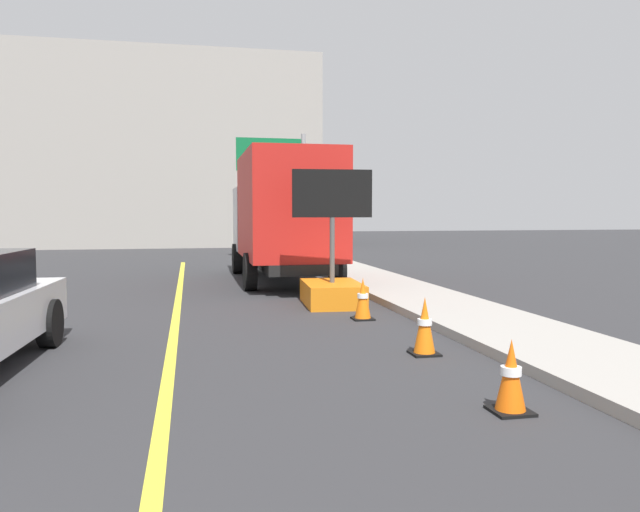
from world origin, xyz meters
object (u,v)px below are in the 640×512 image
object	(u,v)px
traffic_cone_curbside	(363,299)
box_truck	(283,214)
highway_guide_sign	(284,173)
traffic_cone_far_lane	(425,326)
arrow_board_trailer	(332,281)
traffic_cone_mid_lane	(511,377)

from	to	relation	value
traffic_cone_curbside	box_truck	bearing A→B (deg)	94.21
highway_guide_sign	traffic_cone_far_lane	bearing A→B (deg)	-92.56
box_truck	arrow_board_trailer	bearing A→B (deg)	-85.73
box_truck	highway_guide_sign	size ratio (longest dim) A/B	1.34
arrow_board_trailer	box_truck	distance (m)	4.59
box_truck	traffic_cone_far_lane	size ratio (longest dim) A/B	8.86
arrow_board_trailer	traffic_cone_curbside	xyz separation A→B (m)	(0.13, -1.80, -0.12)
highway_guide_sign	traffic_cone_curbside	xyz separation A→B (m)	(-0.83, -14.51, -3.06)
arrow_board_trailer	traffic_cone_far_lane	distance (m)	4.52
arrow_board_trailer	box_truck	xyz separation A→B (m)	(-0.33, 4.38, 1.33)
highway_guide_sign	traffic_cone_mid_lane	xyz separation A→B (m)	(-0.86, -19.60, -3.08)
traffic_cone_mid_lane	traffic_cone_curbside	bearing A→B (deg)	89.68
box_truck	traffic_cone_far_lane	bearing A→B (deg)	-86.68
traffic_cone_mid_lane	traffic_cone_curbside	size ratio (longest dim) A/B	0.94
traffic_cone_far_lane	highway_guide_sign	bearing A→B (deg)	87.44
highway_guide_sign	traffic_cone_far_lane	world-z (taller)	highway_guide_sign
traffic_cone_mid_lane	traffic_cone_curbside	xyz separation A→B (m)	(0.03, 5.09, 0.02)
traffic_cone_far_lane	traffic_cone_curbside	distance (m)	2.72
traffic_cone_mid_lane	box_truck	bearing A→B (deg)	92.17
box_truck	traffic_cone_mid_lane	bearing A→B (deg)	-87.83
arrow_board_trailer	highway_guide_sign	xyz separation A→B (m)	(0.96, 12.70, 2.94)
box_truck	traffic_cone_curbside	bearing A→B (deg)	-85.79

